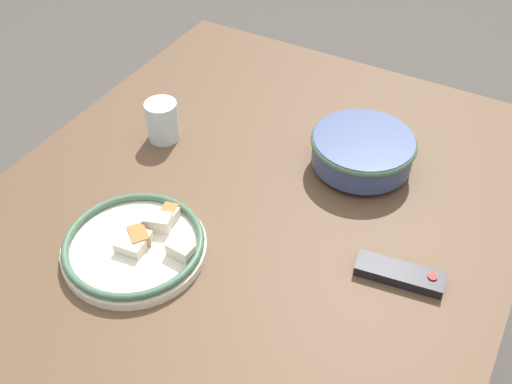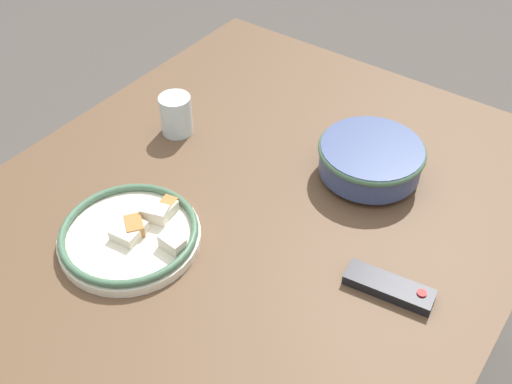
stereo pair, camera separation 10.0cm
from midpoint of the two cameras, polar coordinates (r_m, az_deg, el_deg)
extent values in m
cube|color=brown|center=(1.18, 1.35, -2.59)|extent=(1.25, 1.00, 0.04)
cylinder|color=brown|center=(1.94, 0.13, 5.08)|extent=(0.06, 0.06, 0.66)
cylinder|color=brown|center=(1.72, 24.23, -5.76)|extent=(0.06, 0.06, 0.66)
cylinder|color=#384775|center=(1.27, 12.87, 1.73)|extent=(0.09, 0.09, 0.01)
cylinder|color=#384775|center=(1.25, 13.14, 3.04)|extent=(0.21, 0.21, 0.06)
cylinder|color=#B75B23|center=(1.25, 13.10, 2.88)|extent=(0.19, 0.19, 0.05)
torus|color=#42664C|center=(1.23, 13.30, 3.85)|extent=(0.22, 0.22, 0.01)
cylinder|color=silver|center=(1.12, -9.41, -4.42)|extent=(0.26, 0.26, 0.02)
torus|color=#42664C|center=(1.11, -9.50, -3.86)|extent=(0.26, 0.26, 0.01)
cube|color=#B2753D|center=(1.11, -8.97, -3.36)|extent=(0.05, 0.05, 0.02)
cube|color=#B2753D|center=(1.14, -5.96, -1.46)|extent=(0.04, 0.03, 0.02)
cube|color=silver|center=(1.10, -9.51, -3.77)|extent=(0.06, 0.06, 0.02)
cube|color=silver|center=(1.07, -5.32, -4.98)|extent=(0.03, 0.05, 0.03)
cube|color=silver|center=(1.13, -6.26, -1.89)|extent=(0.06, 0.04, 0.02)
cube|color=silver|center=(1.12, -7.06, -2.15)|extent=(0.05, 0.06, 0.03)
cube|color=black|center=(1.07, 15.23, -8.85)|extent=(0.07, 0.16, 0.02)
cylinder|color=red|center=(1.06, 18.12, -9.40)|extent=(0.02, 0.02, 0.00)
cylinder|color=silver|center=(1.34, -5.49, 7.26)|extent=(0.07, 0.07, 0.09)
camera|label=1|loc=(0.05, -87.50, 2.34)|focal=42.00mm
camera|label=2|loc=(0.05, 92.50, -2.34)|focal=42.00mm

